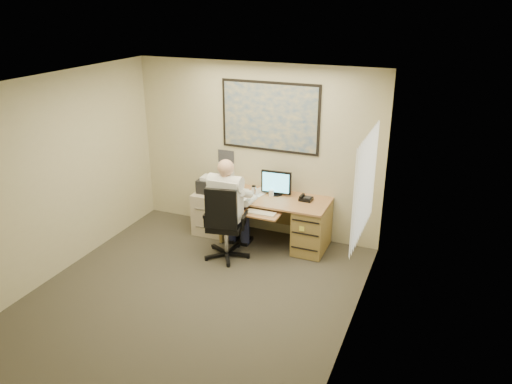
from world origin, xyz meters
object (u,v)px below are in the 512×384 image
at_px(filing_cabinet, 212,207).
at_px(person, 227,209).
at_px(office_chair, 224,237).
at_px(desk, 297,220).

distance_m(filing_cabinet, person, 0.96).
height_order(filing_cabinet, person, person).
bearing_deg(office_chair, person, 72.28).
relative_size(filing_cabinet, office_chair, 0.82).
height_order(desk, office_chair, office_chair).
xyz_separation_m(filing_cabinet, office_chair, (0.58, -0.76, -0.07)).
relative_size(filing_cabinet, person, 0.63).
bearing_deg(person, office_chair, -97.68).
xyz_separation_m(desk, office_chair, (-0.86, -0.75, -0.11)).
bearing_deg(desk, office_chair, -139.08).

